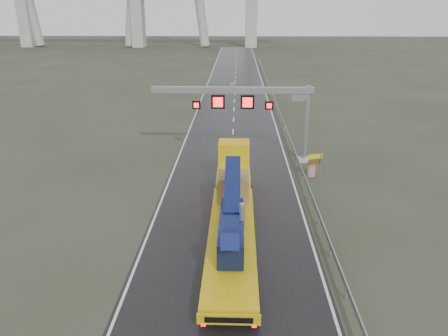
{
  "coord_description": "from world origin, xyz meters",
  "views": [
    {
      "loc": [
        0.48,
        -21.66,
        14.01
      ],
      "look_at": [
        -0.42,
        7.29,
        3.2
      ],
      "focal_mm": 35.0,
      "sensor_mm": 36.0,
      "label": 1
    }
  ],
  "objects_px": {
    "heavy_haul_truck": "(233,199)",
    "striped_barrier": "(311,171)",
    "exit_sign_pair": "(315,162)",
    "sign_gantry": "(255,103)"
  },
  "relations": [
    {
      "from": "sign_gantry",
      "to": "exit_sign_pair",
      "type": "relative_size",
      "value": 6.39
    },
    {
      "from": "heavy_haul_truck",
      "to": "striped_barrier",
      "type": "bearing_deg",
      "value": 52.31
    },
    {
      "from": "sign_gantry",
      "to": "striped_barrier",
      "type": "distance_m",
      "value": 8.11
    },
    {
      "from": "heavy_haul_truck",
      "to": "exit_sign_pair",
      "type": "distance_m",
      "value": 10.52
    },
    {
      "from": "heavy_haul_truck",
      "to": "exit_sign_pair",
      "type": "bearing_deg",
      "value": 49.4
    },
    {
      "from": "heavy_haul_truck",
      "to": "exit_sign_pair",
      "type": "relative_size",
      "value": 8.14
    },
    {
      "from": "heavy_haul_truck",
      "to": "striped_barrier",
      "type": "height_order",
      "value": "heavy_haul_truck"
    },
    {
      "from": "heavy_haul_truck",
      "to": "sign_gantry",
      "type": "bearing_deg",
      "value": 81.75
    },
    {
      "from": "sign_gantry",
      "to": "heavy_haul_truck",
      "type": "relative_size",
      "value": 0.79
    },
    {
      "from": "exit_sign_pair",
      "to": "striped_barrier",
      "type": "height_order",
      "value": "exit_sign_pair"
    }
  ]
}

